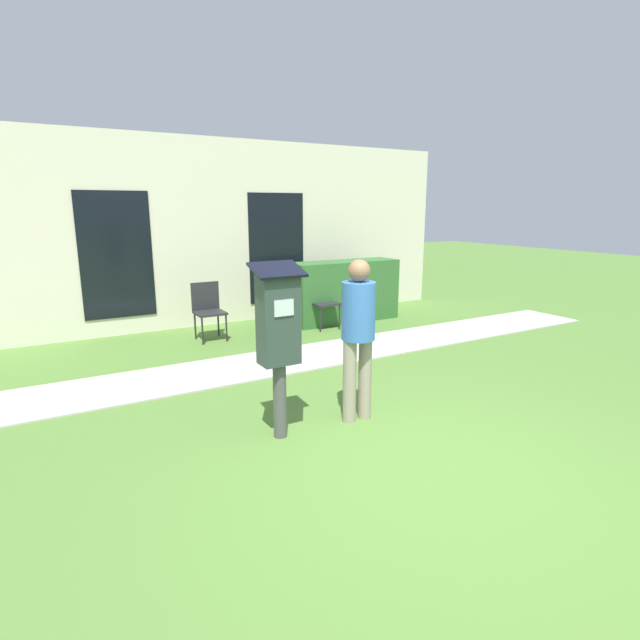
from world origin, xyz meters
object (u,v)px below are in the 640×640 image
at_px(person_standing, 358,328).
at_px(outdoor_chair_right, 322,297).
at_px(outdoor_chair_left, 208,306).
at_px(parking_meter, 278,328).
at_px(outdoor_chair_middle, 272,303).

height_order(person_standing, outdoor_chair_right, person_standing).
xyz_separation_m(outdoor_chair_left, outdoor_chair_right, (1.94, -0.22, 0.00)).
bearing_deg(outdoor_chair_right, parking_meter, -120.33).
xyz_separation_m(outdoor_chair_left, outdoor_chair_middle, (0.97, -0.29, 0.00)).
height_order(outdoor_chair_left, outdoor_chair_middle, same).
height_order(parking_meter, outdoor_chair_left, parking_meter).
bearing_deg(outdoor_chair_middle, person_standing, -119.05).
relative_size(person_standing, outdoor_chair_left, 1.76).
relative_size(outdoor_chair_left, outdoor_chair_right, 1.00).
bearing_deg(outdoor_chair_right, person_standing, -110.10).
xyz_separation_m(parking_meter, outdoor_chair_left, (0.53, 3.69, -0.49)).
height_order(person_standing, outdoor_chair_left, person_standing).
xyz_separation_m(person_standing, outdoor_chair_left, (-0.29, 3.72, -0.40)).
relative_size(outdoor_chair_middle, outdoor_chair_right, 1.00).
relative_size(parking_meter, outdoor_chair_middle, 1.77).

